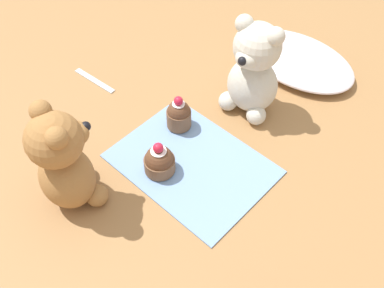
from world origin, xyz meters
TOP-DOWN VIEW (x-y plane):
  - ground_plane at (0.00, 0.00)m, footprint 4.00×4.00m
  - knitted_placemat at (0.00, 0.00)m, footprint 0.27×0.20m
  - tulle_cloth at (-0.02, 0.35)m, footprint 0.26×0.17m
  - teddy_bear_cream at (-0.02, 0.18)m, footprint 0.11×0.11m
  - teddy_bear_tan at (-0.10, -0.18)m, footprint 0.12×0.11m
  - cupcake_near_cream_bear at (-0.08, 0.05)m, footprint 0.05×0.05m
  - cupcake_near_tan_bear at (-0.03, -0.05)m, footprint 0.05×0.05m
  - teaspoon at (-0.30, 0.02)m, footprint 0.11×0.02m

SIDE VIEW (x-z plane):
  - ground_plane at x=0.00m, z-range 0.00..0.00m
  - teaspoon at x=-0.30m, z-range 0.00..0.01m
  - knitted_placemat at x=0.00m, z-range 0.00..0.01m
  - tulle_cloth at x=-0.02m, z-range 0.00..0.04m
  - cupcake_near_tan_bear at x=-0.03m, z-range 0.00..0.06m
  - cupcake_near_cream_bear at x=-0.08m, z-range 0.00..0.07m
  - teddy_bear_tan at x=-0.10m, z-range -0.01..0.19m
  - teddy_bear_cream at x=-0.02m, z-range -0.01..0.19m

